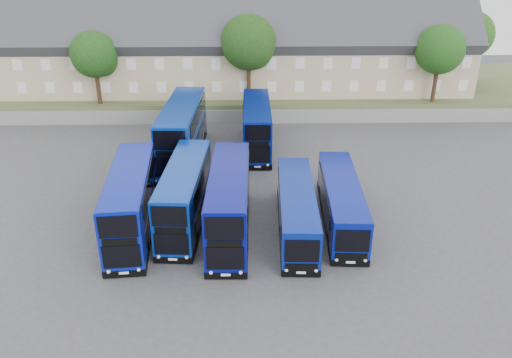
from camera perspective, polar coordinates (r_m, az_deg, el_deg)
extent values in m
plane|color=#424246|center=(32.54, -3.99, -7.40)|extent=(120.00, 120.00, 0.00)
cube|color=slate|center=(54.07, -2.94, 7.13)|extent=(70.00, 0.40, 1.50)
cube|color=#505530|center=(63.58, -2.71, 10.14)|extent=(80.00, 20.00, 2.00)
cube|color=tan|center=(64.09, -25.34, 11.61)|extent=(6.00, 8.00, 6.00)
cube|color=#35353A|center=(63.58, -25.85, 14.22)|extent=(6.00, 10.40, 10.40)
cube|color=brown|center=(62.52, -25.22, 17.79)|extent=(0.60, 0.90, 1.40)
cube|color=tan|center=(61.94, -20.16, 12.07)|extent=(6.00, 8.00, 6.00)
cube|color=#35353A|center=(61.40, -20.58, 14.78)|extent=(6.00, 10.40, 10.40)
cube|color=brown|center=(60.46, -19.74, 18.47)|extent=(0.60, 0.90, 1.40)
cube|color=tan|center=(60.30, -14.63, 12.46)|extent=(6.00, 8.00, 6.00)
cube|color=#35353A|center=(59.75, -14.95, 15.25)|extent=(6.00, 10.40, 10.40)
cube|color=brown|center=(58.93, -13.89, 19.02)|extent=(0.60, 0.90, 1.40)
cube|color=tan|center=(59.23, -8.83, 12.74)|extent=(6.00, 8.00, 6.00)
cube|color=#35353A|center=(58.67, -9.03, 15.60)|extent=(6.00, 10.40, 10.40)
cube|color=brown|center=(57.99, -7.75, 19.40)|extent=(0.60, 0.90, 1.40)
cube|color=tan|center=(58.75, -2.88, 12.90)|extent=(6.00, 8.00, 6.00)
cube|color=#35353A|center=(58.19, -2.94, 15.78)|extent=(6.00, 10.40, 10.40)
cube|color=brown|center=(57.66, -1.45, 19.57)|extent=(0.60, 0.90, 1.40)
cube|color=tan|center=(58.89, 3.12, 12.92)|extent=(6.00, 8.00, 6.00)
cube|color=#35353A|center=(58.33, 3.19, 15.80)|extent=(6.00, 10.40, 10.40)
cube|color=brown|center=(57.96, 4.86, 19.52)|extent=(0.60, 0.90, 1.40)
cube|color=tan|center=(59.63, 9.03, 12.81)|extent=(6.00, 8.00, 6.00)
cube|color=#35353A|center=(59.07, 9.23, 15.65)|extent=(6.00, 10.40, 10.40)
cube|color=brown|center=(58.86, 11.02, 19.27)|extent=(0.60, 0.90, 1.40)
cube|color=tan|center=(60.96, 14.72, 12.58)|extent=(6.00, 8.00, 6.00)
cube|color=#35353A|center=(60.41, 15.04, 15.35)|extent=(6.00, 10.40, 10.40)
cube|color=brown|center=(60.36, 16.92, 18.82)|extent=(0.60, 0.90, 1.40)
cube|color=tan|center=(62.83, 20.12, 12.25)|extent=(6.00, 8.00, 6.00)
cube|color=#35353A|center=(62.30, 20.54, 14.92)|extent=(6.00, 10.40, 10.40)
cube|color=brown|center=(62.39, 22.44, 18.24)|extent=(0.60, 0.90, 1.40)
cube|color=#081799|center=(33.73, -14.09, -2.36)|extent=(3.39, 10.90, 3.94)
cube|color=black|center=(34.69, -13.74, -5.32)|extent=(3.44, 10.94, 0.45)
cube|color=black|center=(29.53, -15.10, -8.58)|extent=(2.13, 0.25, 1.46)
cube|color=black|center=(28.52, -15.54, -5.31)|extent=(2.13, 0.25, 1.36)
cylinder|color=black|center=(32.10, -16.29, -7.92)|extent=(0.39, 1.02, 1.00)
cube|color=#072E92|center=(34.17, -8.11, -1.58)|extent=(2.93, 10.46, 3.79)
cube|color=black|center=(35.08, -7.92, -4.42)|extent=(2.97, 10.50, 0.45)
cube|color=black|center=(30.12, -9.64, -7.38)|extent=(2.05, 0.18, 1.41)
cube|color=black|center=(29.16, -9.91, -4.26)|extent=(2.05, 0.18, 1.32)
cylinder|color=black|center=(32.68, -10.56, -6.63)|extent=(0.36, 1.02, 1.00)
cube|color=#060D77|center=(32.66, -3.07, -2.50)|extent=(2.65, 10.85, 3.97)
cube|color=black|center=(33.66, -2.99, -5.57)|extent=(2.69, 10.89, 0.45)
cube|color=black|center=(28.42, -3.54, -9.05)|extent=(2.16, 0.10, 1.47)
cube|color=black|center=(27.37, -3.64, -5.65)|extent=(2.16, 0.10, 1.38)
cylinder|color=black|center=(30.92, -5.28, -8.27)|extent=(0.32, 1.01, 1.00)
cube|color=#083296|center=(44.86, -8.38, 5.57)|extent=(3.25, 12.36, 4.56)
cube|color=black|center=(45.69, -8.20, 2.82)|extent=(3.29, 12.40, 0.45)
cube|color=black|center=(39.55, -9.63, 1.33)|extent=(2.49, 0.15, 1.67)
cube|color=black|center=(38.71, -9.86, 4.35)|extent=(2.49, 0.15, 1.56)
cylinder|color=black|center=(42.28, -10.66, 1.04)|extent=(0.34, 1.01, 1.00)
cube|color=navy|center=(46.69, 0.09, 6.23)|extent=(2.53, 10.74, 3.94)
cube|color=black|center=(47.38, 0.09, 3.92)|extent=(2.57, 10.78, 0.45)
cube|color=black|center=(41.93, 0.19, 2.79)|extent=(2.14, 0.08, 1.46)
cube|color=black|center=(41.23, 0.19, 5.30)|extent=(2.14, 0.08, 1.36)
cylinder|color=black|center=(44.38, -1.24, 2.68)|extent=(0.31, 1.00, 1.00)
cube|color=navy|center=(33.26, 4.68, -3.30)|extent=(2.70, 10.96, 2.64)
cube|color=black|center=(33.94, 4.59, -5.34)|extent=(2.75, 11.01, 0.45)
cube|color=black|center=(28.48, 5.29, -8.23)|extent=(1.97, 0.14, 1.45)
cylinder|color=black|center=(31.03, 3.10, -8.05)|extent=(0.34, 1.01, 1.00)
cube|color=#071586|center=(34.60, 9.71, -2.39)|extent=(2.91, 11.10, 2.67)
cube|color=black|center=(35.25, 9.55, -4.38)|extent=(2.96, 11.14, 0.45)
cube|color=black|center=(29.76, 10.99, -6.98)|extent=(1.99, 0.17, 1.46)
cylinder|color=black|center=(32.22, 8.49, -6.95)|extent=(0.36, 1.02, 1.00)
cylinder|color=#382314|center=(56.35, -17.59, 10.06)|extent=(0.44, 0.44, 3.75)
sphere|color=black|center=(55.63, -18.05, 13.40)|extent=(4.80, 4.80, 4.80)
sphere|color=black|center=(55.98, -17.23, 12.79)|extent=(3.30, 3.30, 3.30)
cylinder|color=#382314|center=(54.52, -0.84, 11.14)|extent=(0.44, 0.44, 4.50)
sphere|color=black|center=(53.68, -0.86, 15.34)|extent=(5.76, 5.76, 5.76)
sphere|color=black|center=(54.24, -0.21, 14.48)|extent=(3.96, 3.96, 3.96)
cylinder|color=#382314|center=(57.79, 19.76, 10.24)|extent=(0.44, 0.44, 4.00)
sphere|color=#1C3E11|center=(57.06, 20.30, 13.72)|extent=(5.12, 5.12, 5.12)
sphere|color=#1C3E11|center=(57.78, 20.61, 12.99)|extent=(3.52, 3.52, 3.52)
cylinder|color=#382314|center=(66.32, 22.71, 11.68)|extent=(0.44, 0.44, 4.25)
sphere|color=black|center=(65.66, 23.28, 14.90)|extent=(5.44, 5.44, 5.44)
sphere|color=black|center=(66.39, 23.51, 14.20)|extent=(3.74, 3.74, 3.74)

